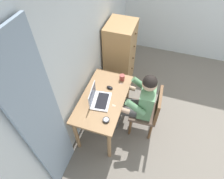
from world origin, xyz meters
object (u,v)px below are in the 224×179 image
(desk, at_px, (104,102))
(coffee_mug, at_px, (122,77))
(person_seated, at_px, (138,101))
(desk_clock, at_px, (106,120))
(laptop, at_px, (98,99))
(dresser, at_px, (120,55))
(computer_mouse, at_px, (110,88))
(chair, at_px, (149,111))

(desk, distance_m, coffee_mug, 0.49)
(desk, relative_size, person_seated, 0.91)
(person_seated, distance_m, desk_clock, 0.59)
(laptop, relative_size, coffee_mug, 3.08)
(desk, distance_m, desk_clock, 0.41)
(person_seated, bearing_deg, desk, 106.30)
(desk, xyz_separation_m, desk_clock, (-0.36, -0.17, 0.13))
(dresser, bearing_deg, coffee_mug, -161.34)
(person_seated, distance_m, computer_mouse, 0.46)
(chair, xyz_separation_m, computer_mouse, (0.05, 0.63, 0.26))
(chair, bearing_deg, laptop, 108.06)
(desk, height_order, coffee_mug, coffee_mug)
(person_seated, bearing_deg, computer_mouse, 83.05)
(dresser, xyz_separation_m, computer_mouse, (-0.94, -0.11, 0.12))
(desk, height_order, computer_mouse, computer_mouse)
(dresser, bearing_deg, desk, -175.94)
(laptop, relative_size, computer_mouse, 3.70)
(chair, xyz_separation_m, coffee_mug, (0.28, 0.51, 0.29))
(chair, bearing_deg, coffee_mug, 61.08)
(dresser, height_order, chair, dresser)
(desk, bearing_deg, chair, -77.40)
(desk_clock, bearing_deg, computer_mouse, 13.70)
(computer_mouse, xyz_separation_m, desk_clock, (-0.55, -0.13, -0.00))
(chair, bearing_deg, person_seated, 92.42)
(dresser, height_order, coffee_mug, dresser)
(dresser, relative_size, desk_clock, 14.17)
(desk_clock, bearing_deg, desk, 25.19)
(person_seated, height_order, coffee_mug, person_seated)
(desk_clock, bearing_deg, chair, -44.75)
(person_seated, relative_size, computer_mouse, 12.08)
(dresser, bearing_deg, person_seated, -150.38)
(chair, relative_size, person_seated, 0.74)
(desk, distance_m, laptop, 0.19)
(laptop, bearing_deg, chair, -71.94)
(chair, distance_m, laptop, 0.80)
(person_seated, bearing_deg, coffee_mug, 48.44)
(desk, bearing_deg, dresser, 4.06)
(person_seated, distance_m, coffee_mug, 0.45)
(desk, relative_size, desk_clock, 12.25)
(coffee_mug, bearing_deg, chair, -118.92)
(computer_mouse, bearing_deg, desk_clock, -153.38)
(computer_mouse, bearing_deg, coffee_mug, -14.94)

